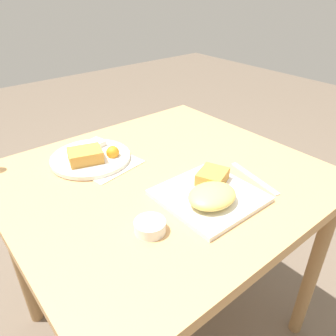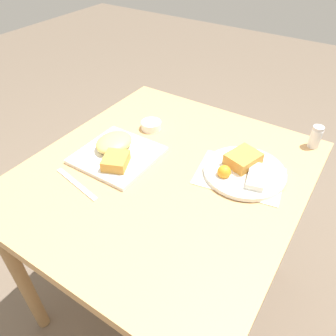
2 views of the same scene
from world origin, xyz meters
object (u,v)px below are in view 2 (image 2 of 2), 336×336
Objects in this scene: sauce_ramekin at (151,125)px; butter_knife at (76,184)px; plate_square_near at (116,151)px; plate_oval_far at (244,169)px; salt_shaker at (315,138)px.

sauce_ramekin is 0.39m from butter_knife.
plate_square_near is 0.21m from sauce_ramekin.
salt_shaker is at bearing 151.74° from plate_oval_far.
plate_square_near reaches higher than butter_knife.
sauce_ramekin reaches higher than butter_knife.
salt_shaker is (-0.22, 0.56, 0.02)m from sauce_ramekin.
butter_knife is at bearing -51.28° from plate_oval_far.
plate_square_near is 1.26× the size of butter_knife.
plate_square_near is 3.08× the size of salt_shaker.
salt_shaker is 0.84m from butter_knife.
butter_knife is (0.18, -0.01, -0.02)m from plate_square_near.
sauce_ramekin is at bearing 99.43° from butter_knife.
plate_oval_far reaches higher than sauce_ramekin.
salt_shaker is (-0.44, 0.56, 0.01)m from plate_square_near.
butter_knife is at bearing -3.15° from plate_square_near.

